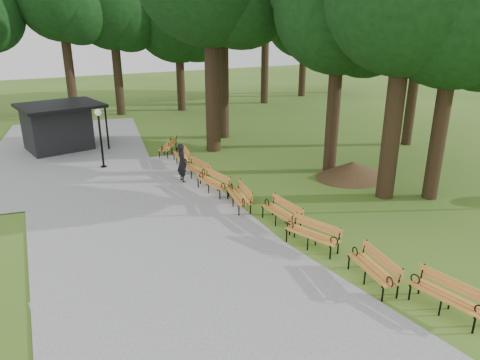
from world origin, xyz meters
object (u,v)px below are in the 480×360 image
bench_0 (446,297)px  bench_8 (168,146)px  bench_3 (281,213)px  bench_7 (181,156)px  bench_4 (239,197)px  bench_5 (213,183)px  dirt_mound (353,169)px  lawn_tree_5 (425,0)px  lawn_tree_1 (341,7)px  lamp_post (99,126)px  bench_1 (373,269)px  kiosk (57,127)px  lawn_tree_3 (459,4)px  bench_2 (312,235)px  bench_6 (195,170)px  person (182,163)px

bench_0 → bench_8: 16.27m
bench_3 → bench_7: size_ratio=1.00×
bench_4 → bench_8: size_ratio=1.00×
bench_5 → dirt_mound: bearing=70.7°
lawn_tree_5 → lawn_tree_1: bearing=-165.7°
bench_4 → bench_5: 1.84m
lamp_post → bench_0: size_ratio=1.52×
bench_1 → lamp_post: bearing=-152.3°
bench_0 → bench_1: size_ratio=1.00×
kiosk → bench_8: 6.29m
bench_5 → lawn_tree_3: bearing=50.0°
lamp_post → bench_2: lamp_post is taller
dirt_mound → bench_6: size_ratio=1.54×
bench_4 → bench_6: 3.79m
lawn_tree_3 → bench_0: bearing=-137.0°
kiosk → bench_0: kiosk is taller
lawn_tree_5 → bench_6: bearing=179.6°
dirt_mound → lawn_tree_1: 7.03m
dirt_mound → bench_0: 9.99m
person → dirt_mound: size_ratio=0.59×
bench_1 → bench_5: bearing=-162.8°
lamp_post → lawn_tree_5: (16.45, -3.62, 5.66)m
bench_4 → bench_2: bearing=19.5°
bench_7 → bench_5: bearing=7.5°
dirt_mound → bench_7: size_ratio=1.54×
lamp_post → bench_5: (3.35, -5.48, -1.66)m
kiosk → lawn_tree_3: 20.00m
lamp_post → bench_0: bearing=-71.8°
bench_1 → lawn_tree_5: 17.28m
bench_1 → lawn_tree_3: 10.13m
kiosk → bench_6: kiosk is taller
bench_8 → lawn_tree_3: lawn_tree_3 is taller
bench_7 → lawn_tree_3: size_ratio=0.18×
bench_0 → bench_4: size_ratio=1.00×
kiosk → bench_4: kiosk is taller
lawn_tree_1 → person: bearing=165.1°
bench_4 → lawn_tree_3: lawn_tree_3 is taller
bench_2 → lawn_tree_5: 16.21m
dirt_mound → bench_5: bench_5 is taller
person → bench_4: (0.87, -3.70, -0.43)m
person → bench_2: (1.43, -7.63, -0.43)m
dirt_mound → bench_6: bench_6 is taller
bench_7 → person: bearing=-9.1°
bench_0 → bench_3: same height
dirt_mound → bench_1: (-5.39, -6.99, 0.07)m
bench_4 → bench_8: (-0.07, 8.07, 0.00)m
bench_1 → bench_6: (-1.04, 10.10, 0.00)m
lamp_post → bench_1: 14.42m
bench_5 → bench_8: 6.25m
lamp_post → bench_8: 3.97m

